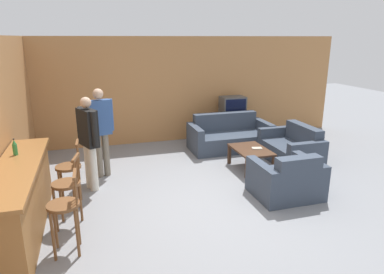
% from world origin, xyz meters
% --- Properties ---
extents(ground_plane, '(24.00, 24.00, 0.00)m').
position_xyz_m(ground_plane, '(0.00, 0.00, 0.00)').
color(ground_plane, gray).
extents(wall_back, '(9.40, 0.08, 2.60)m').
position_xyz_m(wall_back, '(0.00, 3.57, 1.30)').
color(wall_back, '#B27A47').
rests_on(wall_back, ground_plane).
extents(wall_left, '(0.08, 8.57, 2.60)m').
position_xyz_m(wall_left, '(-3.15, 1.28, 1.30)').
color(wall_left, '#B27A47').
rests_on(wall_left, ground_plane).
extents(bar_counter, '(0.55, 2.59, 0.96)m').
position_xyz_m(bar_counter, '(-2.81, -0.14, 0.49)').
color(bar_counter, brown).
rests_on(bar_counter, ground_plane).
extents(bar_chair_near, '(0.39, 0.39, 1.04)m').
position_xyz_m(bar_chair_near, '(-2.22, -0.80, 0.56)').
color(bar_chair_near, brown).
rests_on(bar_chair_near, ground_plane).
extents(bar_chair_mid, '(0.46, 0.46, 1.04)m').
position_xyz_m(bar_chair_mid, '(-2.22, -0.16, 0.56)').
color(bar_chair_mid, brown).
rests_on(bar_chair_mid, ground_plane).
extents(bar_chair_far, '(0.39, 0.39, 1.04)m').
position_xyz_m(bar_chair_far, '(-2.22, 0.51, 0.56)').
color(bar_chair_far, brown).
rests_on(bar_chair_far, ground_plane).
extents(couch_far, '(1.89, 0.92, 0.81)m').
position_xyz_m(couch_far, '(1.28, 2.47, 0.29)').
color(couch_far, '#384251').
rests_on(couch_far, ground_plane).
extents(armchair_near, '(1.05, 0.88, 0.79)m').
position_xyz_m(armchair_near, '(1.19, -0.20, 0.29)').
color(armchair_near, '#384251').
rests_on(armchair_near, ground_plane).
extents(loveseat_right, '(0.85, 1.39, 0.78)m').
position_xyz_m(loveseat_right, '(2.22, 1.27, 0.28)').
color(loveseat_right, '#384251').
rests_on(loveseat_right, ground_plane).
extents(coffee_table, '(0.64, 0.93, 0.43)m').
position_xyz_m(coffee_table, '(1.17, 1.10, 0.37)').
color(coffee_table, '#472D1E').
rests_on(coffee_table, ground_plane).
extents(tv_unit, '(1.11, 0.46, 0.62)m').
position_xyz_m(tv_unit, '(1.66, 3.21, 0.31)').
color(tv_unit, black).
rests_on(tv_unit, ground_plane).
extents(tv, '(0.62, 0.43, 0.50)m').
position_xyz_m(tv, '(1.66, 3.21, 0.87)').
color(tv, '#4C4C4C').
rests_on(tv, tv_unit).
extents(bottle, '(0.06, 0.06, 0.24)m').
position_xyz_m(bottle, '(-2.90, 0.35, 1.07)').
color(bottle, '#2D7F3D').
rests_on(bottle, bar_counter).
extents(book_on_table, '(0.22, 0.17, 0.02)m').
position_xyz_m(book_on_table, '(1.29, 1.08, 0.44)').
color(book_on_table, '#B7AD99').
rests_on(book_on_table, coffee_table).
extents(person_by_window, '(0.50, 0.26, 1.69)m').
position_xyz_m(person_by_window, '(-1.69, 1.59, 0.96)').
color(person_by_window, '#756B5B').
rests_on(person_by_window, ground_plane).
extents(person_by_counter, '(0.36, 0.56, 1.63)m').
position_xyz_m(person_by_counter, '(-1.90, 1.05, 0.91)').
color(person_by_counter, silver).
rests_on(person_by_counter, ground_plane).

